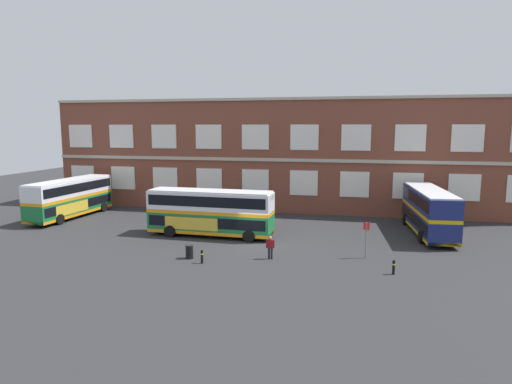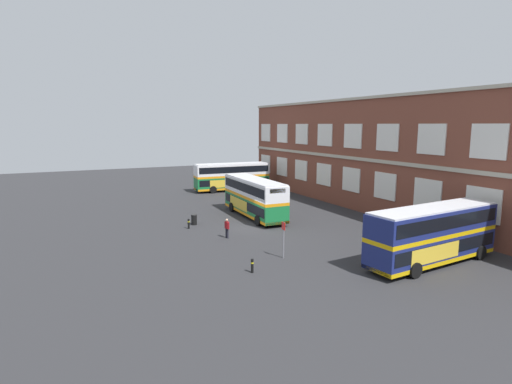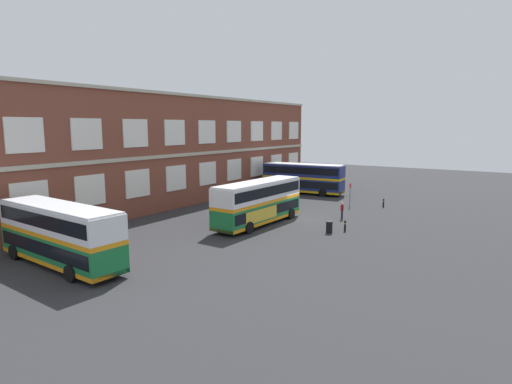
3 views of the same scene
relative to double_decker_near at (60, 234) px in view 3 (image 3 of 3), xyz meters
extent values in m
plane|color=#2B2B2D|center=(21.31, -4.69, -2.15)|extent=(120.00, 120.00, 0.00)
cube|color=brown|center=(21.13, 11.31, 4.05)|extent=(54.26, 8.00, 12.39)
cube|color=#B2A893|center=(21.13, 7.23, 3.80)|extent=(54.26, 0.16, 0.36)
cube|color=#B2A893|center=(21.13, 7.26, 10.39)|extent=(54.26, 0.28, 0.30)
cube|color=silver|center=(2.14, 7.25, 1.32)|extent=(3.04, 0.12, 2.73)
cube|color=silver|center=(7.57, 7.25, 1.32)|extent=(3.04, 0.12, 2.73)
cube|color=silver|center=(12.99, 7.25, 1.32)|extent=(3.04, 0.12, 2.73)
cube|color=silver|center=(18.42, 7.25, 1.32)|extent=(3.04, 0.12, 2.73)
cube|color=silver|center=(23.84, 7.25, 1.32)|extent=(3.04, 0.12, 2.73)
cube|color=silver|center=(29.27, 7.25, 1.32)|extent=(3.04, 0.12, 2.73)
cube|color=silver|center=(34.70, 7.25, 1.32)|extent=(3.04, 0.12, 2.73)
cube|color=silver|center=(40.12, 7.25, 1.32)|extent=(3.04, 0.12, 2.73)
cube|color=silver|center=(45.55, 7.25, 1.32)|extent=(3.04, 0.12, 2.73)
cube|color=silver|center=(2.14, 7.25, 6.28)|extent=(3.04, 0.12, 2.73)
cube|color=silver|center=(7.57, 7.25, 6.28)|extent=(3.04, 0.12, 2.73)
cube|color=silver|center=(12.99, 7.25, 6.28)|extent=(3.04, 0.12, 2.73)
cube|color=silver|center=(18.42, 7.25, 6.28)|extent=(3.04, 0.12, 2.73)
cube|color=silver|center=(23.84, 7.25, 6.28)|extent=(3.04, 0.12, 2.73)
cube|color=silver|center=(29.27, 7.25, 6.28)|extent=(3.04, 0.12, 2.73)
cube|color=silver|center=(34.70, 7.25, 6.28)|extent=(3.04, 0.12, 2.73)
cube|color=silver|center=(40.12, 7.25, 6.28)|extent=(3.04, 0.12, 2.73)
cube|color=silver|center=(45.55, 7.25, 6.28)|extent=(3.04, 0.12, 2.73)
cube|color=#197038|center=(0.00, 0.00, -0.92)|extent=(3.20, 11.13, 1.75)
cube|color=black|center=(0.00, 0.00, -0.71)|extent=(3.21, 10.69, 0.90)
cube|color=orange|center=(0.00, 0.00, 0.10)|extent=(3.20, 11.13, 0.30)
cube|color=silver|center=(0.00, 0.00, 1.03)|extent=(3.20, 11.13, 1.55)
cube|color=black|center=(0.00, 0.00, 1.10)|extent=(3.21, 10.69, 0.90)
cube|color=orange|center=(0.00, 0.00, -1.66)|extent=(3.22, 11.13, 0.28)
cube|color=silver|center=(0.00, 0.00, 1.86)|extent=(3.08, 10.91, 0.12)
cube|color=gold|center=(1.21, -1.40, -0.84)|extent=(0.32, 4.83, 1.10)
cube|color=yellow|center=(0.32, 5.46, 1.45)|extent=(1.66, 0.16, 0.40)
cylinder|color=black|center=(1.50, 3.77, -1.63)|extent=(0.38, 1.06, 1.04)
cylinder|color=black|center=(-1.05, 3.92, -1.63)|extent=(0.38, 1.06, 1.04)
cylinder|color=black|center=(1.08, -3.37, -1.63)|extent=(0.38, 1.06, 1.04)
cylinder|color=black|center=(-1.47, -3.22, -1.63)|extent=(0.38, 1.06, 1.04)
cube|color=#197038|center=(17.06, -4.44, -0.92)|extent=(11.06, 2.84, 1.75)
cube|color=black|center=(17.06, -4.44, -0.71)|extent=(10.62, 2.87, 0.90)
cube|color=orange|center=(17.06, -4.44, 0.10)|extent=(11.06, 2.84, 0.30)
cube|color=silver|center=(17.06, -4.44, 1.03)|extent=(11.06, 2.84, 1.55)
cube|color=black|center=(17.06, -4.44, 1.10)|extent=(10.62, 2.87, 0.90)
cube|color=orange|center=(17.06, -4.44, -1.66)|extent=(11.06, 2.86, 0.28)
cube|color=silver|center=(17.06, -4.44, 1.86)|extent=(10.84, 2.73, 0.12)
cube|color=gold|center=(15.71, -5.70, -0.84)|extent=(4.84, 0.16, 1.10)
cube|color=yellow|center=(22.53, -4.59, 1.45)|extent=(0.10, 1.66, 0.40)
cylinder|color=black|center=(20.88, -5.82, -1.63)|extent=(1.05, 0.35, 1.04)
cylinder|color=black|center=(20.95, -3.27, -1.63)|extent=(1.05, 0.35, 1.04)
cylinder|color=black|center=(13.73, -5.63, -1.63)|extent=(1.05, 0.35, 1.04)
cylinder|color=black|center=(13.80, -3.08, -1.63)|extent=(1.05, 0.35, 1.04)
cube|color=navy|center=(35.86, 0.51, -0.92)|extent=(3.51, 11.18, 1.75)
cube|color=black|center=(35.86, 0.51, -0.71)|extent=(3.51, 10.75, 0.90)
cube|color=gold|center=(35.86, 0.51, 0.10)|extent=(3.51, 11.18, 0.30)
cube|color=navy|center=(35.86, 0.51, 1.03)|extent=(3.51, 11.18, 1.55)
cube|color=black|center=(35.86, 0.51, 1.10)|extent=(3.51, 10.75, 0.90)
cube|color=gold|center=(35.86, 0.51, -1.66)|extent=(3.53, 11.18, 0.28)
cube|color=silver|center=(35.86, 0.51, 1.86)|extent=(3.39, 10.95, 0.12)
cube|color=gold|center=(37.26, -0.69, -0.84)|extent=(0.46, 4.82, 1.10)
cube|color=yellow|center=(35.38, 5.96, 1.45)|extent=(1.66, 0.21, 0.40)
cylinder|color=black|center=(36.79, 4.46, -1.63)|extent=(0.41, 1.06, 1.04)
cylinder|color=black|center=(34.25, 4.24, -1.63)|extent=(0.41, 1.06, 1.04)
cylinder|color=black|center=(37.42, -2.66, -1.63)|extent=(0.41, 1.06, 1.04)
cylinder|color=black|center=(34.88, -2.89, -1.63)|extent=(0.41, 1.06, 1.04)
cylinder|color=black|center=(23.64, -10.07, -1.72)|extent=(0.19, 0.19, 0.85)
cylinder|color=black|center=(23.44, -10.11, -1.72)|extent=(0.19, 0.19, 0.85)
cube|color=maroon|center=(23.54, -10.09, -1.00)|extent=(0.44, 0.31, 0.60)
cylinder|color=maroon|center=(23.80, -10.04, -1.03)|extent=(0.13, 0.13, 0.57)
cylinder|color=maroon|center=(23.29, -10.14, -1.03)|extent=(0.13, 0.13, 0.57)
sphere|color=tan|center=(23.54, -10.09, -0.56)|extent=(0.22, 0.22, 0.22)
cylinder|color=slate|center=(30.32, -8.31, -0.80)|extent=(0.10, 0.10, 2.70)
cube|color=red|center=(30.32, -8.33, 0.27)|extent=(0.44, 0.04, 0.56)
cylinder|color=black|center=(17.74, -11.27, -1.67)|extent=(0.56, 0.56, 0.95)
cylinder|color=black|center=(17.74, -11.27, -1.16)|extent=(0.60, 0.60, 0.08)
cylinder|color=black|center=(32.06, -11.65, -1.67)|extent=(0.18, 0.18, 0.95)
cylinder|color=yellow|center=(32.06, -11.65, -1.47)|extent=(0.19, 0.19, 0.08)
cylinder|color=black|center=(19.03, -12.19, -1.67)|extent=(0.18, 0.18, 0.95)
cylinder|color=yellow|center=(19.03, -12.19, -1.47)|extent=(0.19, 0.19, 0.08)
camera|label=1|loc=(29.58, -41.12, 7.46)|focal=31.39mm
camera|label=2|loc=(55.38, -22.51, 7.57)|focal=28.52mm
camera|label=3|loc=(-15.51, -25.50, 6.95)|focal=29.78mm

